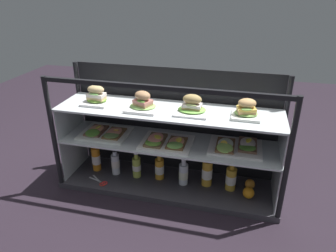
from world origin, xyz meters
The scene contains 24 objects.
ground_plane centered at (0.00, 0.00, -0.01)m, with size 6.00×6.00×0.02m, color black.
case_base_deck centered at (0.00, 0.00, 0.02)m, with size 1.53×0.42×0.04m, color #38353C.
case_frame centered at (0.00, 0.12, 0.46)m, with size 1.53×0.42×0.83m.
riser_lower_tier centered at (0.00, 0.00, 0.20)m, with size 1.46×0.35×0.32m.
shelf_lower_glass centered at (0.00, 0.00, 0.36)m, with size 1.48×0.37×0.01m, color silver.
riser_upper_tier centered at (0.00, 0.00, 0.48)m, with size 1.46×0.35×0.22m.
shelf_upper_glass centered at (0.00, 0.00, 0.60)m, with size 1.48×0.37×0.01m, color silver.
plated_roll_sandwich_mid_right centered at (-0.50, -0.01, 0.65)m, with size 0.18×0.18×0.13m.
plated_roll_sandwich_left_of_center centered at (-0.16, -0.03, 0.65)m, with size 0.20×0.20×0.12m.
plated_roll_sandwich_near_right_corner centered at (0.16, -0.01, 0.65)m, with size 0.21×0.21×0.12m.
plated_roll_sandwich_far_right centered at (0.49, 0.00, 0.65)m, with size 0.17×0.17×0.12m.
open_sandwich_tray_right_of_center centered at (-0.46, -0.01, 0.39)m, with size 0.34×0.27×0.06m.
open_sandwich_tray_center centered at (-0.01, -0.04, 0.39)m, with size 0.34×0.27×0.06m.
open_sandwich_tray_near_right_corner centered at (0.45, 0.01, 0.39)m, with size 0.34×0.27×0.06m.
juice_bottle_front_fourth centered at (-0.57, 0.03, 0.14)m, with size 0.06×0.06×0.24m.
juice_bottle_tucked_behind centered at (-0.41, 0.01, 0.13)m, with size 0.06×0.06×0.21m.
juice_bottle_front_right_end centered at (-0.24, 0.01, 0.12)m, with size 0.06×0.06×0.20m.
juice_bottle_front_second centered at (-0.07, 0.03, 0.12)m, with size 0.07×0.07×0.22m.
juice_bottle_near_post centered at (0.11, 0.01, 0.12)m, with size 0.07×0.07×0.21m.
juice_bottle_back_center centered at (0.27, 0.04, 0.14)m, with size 0.07×0.07×0.24m.
juice_bottle_front_middle centered at (0.44, 0.02, 0.13)m, with size 0.07×0.07×0.21m.
orange_fruit_beside_bottles centered at (0.58, 0.07, 0.07)m, with size 0.07×0.07×0.07m, color orange.
orange_fruit_near_left_post centered at (0.57, -0.04, 0.08)m, with size 0.08×0.08×0.08m, color orange.
kitchen_scissors centered at (-0.46, -0.13, 0.04)m, with size 0.17×0.13×0.01m.
Camera 1 is at (0.46, -1.82, 1.36)m, focal length 33.32 mm.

